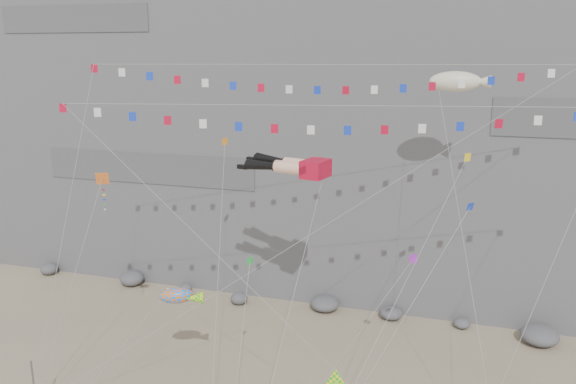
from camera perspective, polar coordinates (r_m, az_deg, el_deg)
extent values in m
cube|color=slate|center=(62.07, 7.36, 15.82)|extent=(80.00, 28.00, 50.00)
cube|color=red|center=(38.60, 2.82, 2.38)|extent=(1.95, 2.36, 1.22)
cylinder|color=#FFBC9F|center=(38.92, 0.08, 2.50)|extent=(2.22, 1.37, 0.90)
sphere|color=black|center=(39.44, -1.22, 2.65)|extent=(0.83, 0.83, 0.83)
cone|color=black|center=(40.10, -2.70, 2.72)|extent=(2.57, 1.32, 0.84)
cube|color=black|center=(41.05, -4.62, 2.56)|extent=(0.86, 0.54, 0.30)
cylinder|color=#FFBC9F|center=(39.96, 0.96, 2.80)|extent=(2.22, 1.37, 0.90)
sphere|color=black|center=(40.47, -0.31, 2.94)|extent=(0.83, 0.83, 0.83)
cone|color=black|center=(41.07, -1.78, 3.27)|extent=(2.59, 1.32, 0.90)
cube|color=black|center=(41.97, -3.68, 3.35)|extent=(0.86, 0.54, 0.30)
cylinder|color=gray|center=(33.99, -0.62, -12.78)|extent=(0.03, 0.03, 21.66)
cylinder|color=gray|center=(37.77, -10.77, -4.50)|extent=(0.03, 0.03, 30.20)
cylinder|color=gray|center=(32.76, 10.33, -9.57)|extent=(0.03, 0.03, 22.43)
cylinder|color=gray|center=(40.67, -21.35, -9.56)|extent=(0.03, 0.03, 15.90)
cylinder|color=gray|center=(40.25, -16.52, -15.56)|extent=(0.03, 0.03, 10.36)
cylinder|color=gray|center=(36.64, 18.62, -6.59)|extent=(0.03, 0.03, 25.59)
cylinder|color=gray|center=(36.48, -7.18, -9.84)|extent=(0.03, 0.03, 23.75)
cylinder|color=gray|center=(35.37, 5.24, -16.63)|extent=(0.03, 0.03, 16.43)
cylinder|color=gray|center=(33.27, -5.10, -17.77)|extent=(0.03, 0.03, 12.72)
cylinder|color=gray|center=(33.20, 10.12, -12.45)|extent=(0.03, 0.03, 23.05)
cylinder|color=gray|center=(32.67, 10.08, -15.05)|extent=(0.03, 0.03, 18.39)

